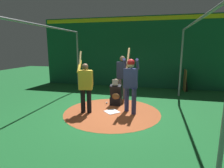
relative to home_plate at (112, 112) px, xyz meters
The scene contains 11 objects.
ground_plane 0.01m from the home_plate, ahead, with size 25.83×25.83×0.00m, color #195B28.
dirt_circle 0.01m from the home_plate, ahead, with size 3.18×3.18×0.01m, color #9E4C28.
home_plate is the anchor object (origin of this frame).
batter 1.21m from the home_plate, 100.38° to the left, with size 0.68×0.49×2.10m.
catcher 0.88m from the home_plate, behind, with size 0.58×0.40×0.99m.
umpire 1.92m from the home_plate, behind, with size 0.22×0.49×1.78m.
visitor 1.26m from the home_plate, 73.51° to the right, with size 0.54×0.55×1.99m.
back_wall 4.63m from the home_plate, behind, with size 0.22×9.83×3.69m.
cage_frame 2.00m from the home_plate, ahead, with size 5.57×4.87×2.86m.
bat_rack 4.90m from the home_plate, 145.16° to the left, with size 0.94×0.19×1.05m.
baseball_0 0.91m from the home_plate, 153.38° to the right, with size 0.07×0.07×0.07m, color white.
Camera 1 is at (5.64, 1.37, 2.10)m, focal length 29.40 mm.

